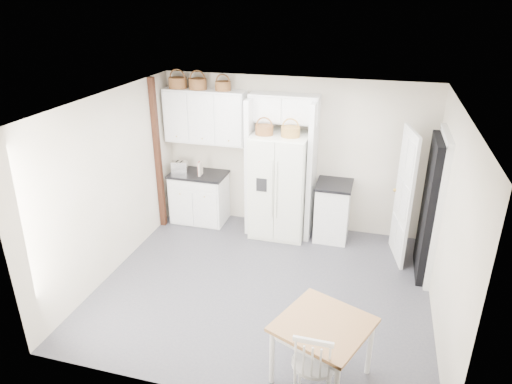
% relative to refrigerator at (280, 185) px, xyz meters
% --- Properties ---
extents(floor, '(4.50, 4.50, 0.00)m').
position_rel_refrigerator_xyz_m(floor, '(0.15, -1.61, -0.88)').
color(floor, '#3A3844').
rests_on(floor, ground).
extents(ceiling, '(4.50, 4.50, 0.00)m').
position_rel_refrigerator_xyz_m(ceiling, '(0.15, -1.61, 1.72)').
color(ceiling, white).
rests_on(ceiling, wall_back).
extents(wall_back, '(4.50, 0.00, 4.50)m').
position_rel_refrigerator_xyz_m(wall_back, '(0.15, 0.39, 0.42)').
color(wall_back, beige).
rests_on(wall_back, floor).
extents(wall_left, '(0.00, 4.00, 4.00)m').
position_rel_refrigerator_xyz_m(wall_left, '(-2.10, -1.61, 0.42)').
color(wall_left, beige).
rests_on(wall_left, floor).
extents(wall_right, '(0.00, 4.00, 4.00)m').
position_rel_refrigerator_xyz_m(wall_right, '(2.40, -1.61, 0.42)').
color(wall_right, beige).
rests_on(wall_right, floor).
extents(refrigerator, '(0.91, 0.73, 1.76)m').
position_rel_refrigerator_xyz_m(refrigerator, '(0.00, 0.00, 0.00)').
color(refrigerator, white).
rests_on(refrigerator, floor).
extents(base_cab_left, '(0.94, 0.59, 0.87)m').
position_rel_refrigerator_xyz_m(base_cab_left, '(-1.48, 0.09, -0.44)').
color(base_cab_left, white).
rests_on(base_cab_left, floor).
extents(base_cab_right, '(0.53, 0.64, 0.94)m').
position_rel_refrigerator_xyz_m(base_cab_right, '(0.89, 0.09, -0.41)').
color(base_cab_right, white).
rests_on(base_cab_right, floor).
extents(dining_table, '(1.13, 1.13, 0.72)m').
position_rel_refrigerator_xyz_m(dining_table, '(1.15, -3.06, -0.52)').
color(dining_table, '#A36E41').
rests_on(dining_table, floor).
extents(windsor_chair, '(0.45, 0.41, 0.91)m').
position_rel_refrigerator_xyz_m(windsor_chair, '(1.12, -3.36, -0.42)').
color(windsor_chair, white).
rests_on(windsor_chair, floor).
extents(counter_left, '(0.98, 0.63, 0.04)m').
position_rel_refrigerator_xyz_m(counter_left, '(-1.48, 0.09, 0.01)').
color(counter_left, black).
rests_on(counter_left, base_cab_left).
extents(counter_right, '(0.58, 0.68, 0.04)m').
position_rel_refrigerator_xyz_m(counter_right, '(0.89, 0.09, 0.08)').
color(counter_right, black).
rests_on(counter_right, base_cab_right).
extents(toaster, '(0.30, 0.21, 0.19)m').
position_rel_refrigerator_xyz_m(toaster, '(-1.82, 0.07, 0.13)').
color(toaster, silver).
rests_on(toaster, counter_left).
extents(cookbook_red, '(0.07, 0.15, 0.23)m').
position_rel_refrigerator_xyz_m(cookbook_red, '(-1.42, 0.01, 0.15)').
color(cookbook_red, '#A3100C').
rests_on(cookbook_red, counter_left).
extents(cookbook_cream, '(0.04, 0.16, 0.24)m').
position_rel_refrigerator_xyz_m(cookbook_cream, '(-1.40, 0.01, 0.15)').
color(cookbook_cream, beige).
rests_on(cookbook_cream, counter_left).
extents(basket_upper_a, '(0.31, 0.31, 0.17)m').
position_rel_refrigerator_xyz_m(basket_upper_a, '(-1.82, 0.22, 1.56)').
color(basket_upper_a, '#573012').
rests_on(basket_upper_a, upper_cabinet).
extents(basket_upper_b, '(0.30, 0.30, 0.17)m').
position_rel_refrigerator_xyz_m(basket_upper_b, '(-1.46, 0.22, 1.56)').
color(basket_upper_b, '#573012').
rests_on(basket_upper_b, upper_cabinet).
extents(basket_upper_c, '(0.26, 0.26, 0.15)m').
position_rel_refrigerator_xyz_m(basket_upper_c, '(-1.02, 0.22, 1.55)').
color(basket_upper_c, '#573012').
rests_on(basket_upper_c, upper_cabinet).
extents(basket_fridge_a, '(0.29, 0.29, 0.15)m').
position_rel_refrigerator_xyz_m(basket_fridge_a, '(-0.25, -0.10, 0.95)').
color(basket_fridge_a, '#573012').
rests_on(basket_fridge_a, refrigerator).
extents(basket_fridge_b, '(0.29, 0.29, 0.16)m').
position_rel_refrigerator_xyz_m(basket_fridge_b, '(0.17, -0.10, 0.96)').
color(basket_fridge_b, brown).
rests_on(basket_fridge_b, refrigerator).
extents(upper_cabinet, '(1.40, 0.34, 0.90)m').
position_rel_refrigerator_xyz_m(upper_cabinet, '(-1.35, 0.22, 1.02)').
color(upper_cabinet, white).
rests_on(upper_cabinet, wall_back).
extents(bridge_cabinet, '(1.12, 0.34, 0.45)m').
position_rel_refrigerator_xyz_m(bridge_cabinet, '(-0.00, 0.22, 1.25)').
color(bridge_cabinet, white).
rests_on(bridge_cabinet, wall_back).
extents(fridge_panel_left, '(0.08, 0.60, 2.30)m').
position_rel_refrigerator_xyz_m(fridge_panel_left, '(-0.51, 0.09, 0.27)').
color(fridge_panel_left, white).
rests_on(fridge_panel_left, floor).
extents(fridge_panel_right, '(0.08, 0.60, 2.30)m').
position_rel_refrigerator_xyz_m(fridge_panel_right, '(0.51, 0.09, 0.27)').
color(fridge_panel_right, white).
rests_on(fridge_panel_right, floor).
extents(trim_post, '(0.09, 0.09, 2.60)m').
position_rel_refrigerator_xyz_m(trim_post, '(-2.05, -0.26, 0.42)').
color(trim_post, black).
rests_on(trim_post, floor).
extents(doorway_void, '(0.18, 0.85, 2.05)m').
position_rel_refrigerator_xyz_m(doorway_void, '(2.31, -0.61, 0.15)').
color(doorway_void, black).
rests_on(doorway_void, floor).
extents(door_slab, '(0.21, 0.79, 2.05)m').
position_rel_refrigerator_xyz_m(door_slab, '(1.95, -0.28, 0.15)').
color(door_slab, white).
rests_on(door_slab, floor).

